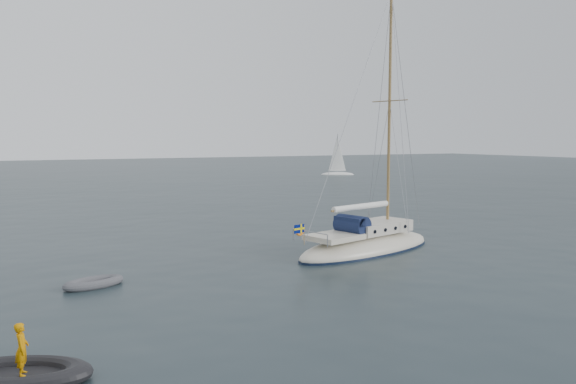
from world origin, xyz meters
TOP-DOWN VIEW (x-y plane):
  - ground at (0.00, 0.00)m, footprint 300.00×300.00m
  - sailboat at (3.06, 1.29)m, footprint 10.49×3.14m
  - dinghy at (-11.47, 0.46)m, footprint 2.62×1.18m
  - rib at (-14.67, -8.32)m, footprint 3.93×1.79m
  - distant_yacht_b at (36.10, 56.88)m, footprint 5.59×2.98m

SIDE VIEW (x-z plane):
  - ground at x=0.00m, z-range 0.00..0.00m
  - dinghy at x=-11.47m, z-range -0.02..0.35m
  - rib at x=-14.67m, z-range -0.55..1.03m
  - sailboat at x=3.06m, z-range -6.34..8.60m
  - distant_yacht_b at x=36.10m, z-range -0.54..6.86m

